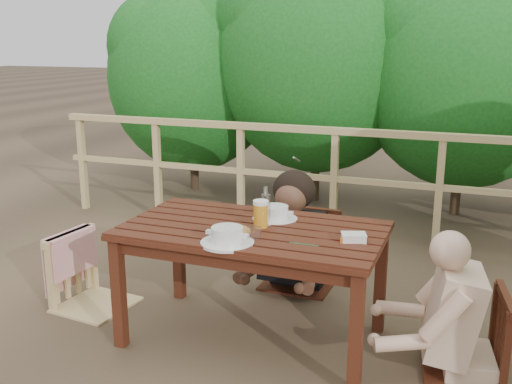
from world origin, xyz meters
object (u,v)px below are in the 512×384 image
(bread_roll, at_px, (241,232))
(beer_glass, at_px, (261,215))
(butter_tub, at_px, (354,239))
(woman, at_px, (301,195))
(soup_far, at_px, (275,213))
(chair_left, at_px, (92,241))
(table, at_px, (253,285))
(diner_right, at_px, (478,259))
(chair_far, at_px, (300,219))
(chair_right, at_px, (468,296))
(bottle, at_px, (266,206))
(soup_near, at_px, (227,236))
(tumbler, at_px, (256,234))

(bread_roll, height_order, beer_glass, beer_glass)
(butter_tub, bearing_deg, woman, 102.38)
(soup_far, relative_size, beer_glass, 1.59)
(chair_left, xyz_separation_m, woman, (1.17, 0.87, 0.21))
(table, relative_size, diner_right, 1.15)
(chair_far, bearing_deg, diner_right, -33.11)
(bread_roll, bearing_deg, chair_left, 169.97)
(diner_right, xyz_separation_m, soup_far, (-1.16, 0.13, 0.09))
(chair_right, height_order, bottle, bottle)
(chair_left, xyz_separation_m, chair_far, (1.17, 0.85, 0.03))
(table, bearing_deg, soup_far, 72.92)
(bread_roll, bearing_deg, chair_far, 88.60)
(soup_near, bearing_deg, chair_far, 87.41)
(table, relative_size, bread_roll, 12.22)
(chair_left, relative_size, soup_far, 3.42)
(chair_far, xyz_separation_m, diner_right, (1.20, -0.81, 0.15))
(bottle, bearing_deg, soup_far, 79.68)
(tumbler, bearing_deg, diner_right, 12.91)
(woman, relative_size, beer_glass, 7.86)
(table, bearing_deg, chair_far, 88.68)
(soup_near, relative_size, soup_far, 1.06)
(soup_far, bearing_deg, table, -107.08)
(woman, distance_m, bottle, 0.82)
(diner_right, bearing_deg, soup_far, 75.33)
(chair_far, height_order, bottle, chair_far)
(diner_right, xyz_separation_m, butter_tub, (-0.63, -0.11, 0.07))
(chair_far, relative_size, soup_far, 3.67)
(chair_right, xyz_separation_m, bread_roll, (-1.20, -0.25, 0.29))
(chair_right, distance_m, diner_right, 0.22)
(soup_far, height_order, beer_glass, beer_glass)
(tumbler, bearing_deg, table, 115.18)
(chair_right, xyz_separation_m, soup_far, (-1.13, 0.13, 0.30))
(chair_far, bearing_deg, table, -90.46)
(chair_far, bearing_deg, soup_far, -85.55)
(butter_tub, bearing_deg, bottle, 147.27)
(chair_right, relative_size, soup_far, 3.19)
(chair_far, relative_size, butter_tub, 7.62)
(table, xyz_separation_m, diner_right, (1.22, 0.07, 0.30))
(diner_right, xyz_separation_m, beer_glass, (-1.18, -0.06, 0.13))
(chair_right, xyz_separation_m, woman, (-1.17, 0.83, 0.24))
(chair_right, height_order, butter_tub, chair_right)
(chair_right, height_order, soup_near, chair_right)
(chair_left, bearing_deg, table, -85.50)
(table, distance_m, tumbler, 0.44)
(beer_glass, bearing_deg, woman, 91.41)
(table, height_order, chair_far, chair_far)
(bread_roll, height_order, butter_tub, bread_roll)
(table, xyz_separation_m, soup_far, (0.06, 0.21, 0.39))
(chair_right, distance_m, woman, 1.46)
(chair_far, height_order, butter_tub, chair_far)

